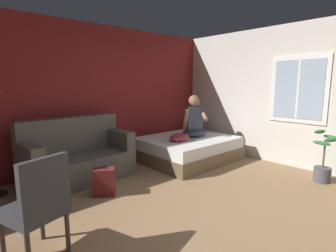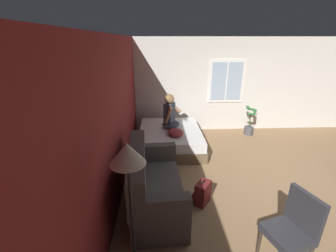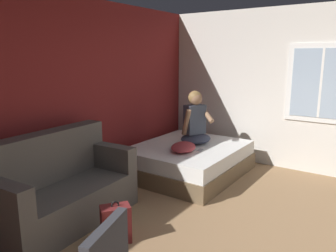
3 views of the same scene
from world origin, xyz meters
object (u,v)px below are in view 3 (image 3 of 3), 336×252
(person_seated, at_px, (195,122))
(backpack, at_px, (116,224))
(couch, at_px, (60,189))
(throw_pillow, at_px, (183,147))
(cell_phone, at_px, (200,150))
(bed, at_px, (189,160))

(person_seated, bearing_deg, backpack, -169.86)
(couch, height_order, backpack, couch)
(throw_pillow, relative_size, cell_phone, 3.33)
(backpack, relative_size, throw_pillow, 0.95)
(backpack, bearing_deg, throw_pillow, 9.79)
(throw_pillow, xyz_separation_m, cell_phone, (0.20, -0.18, -0.07))
(bed, xyz_separation_m, couch, (-2.21, 0.41, 0.16))
(person_seated, bearing_deg, throw_pillow, -168.68)
(bed, distance_m, couch, 2.25)
(couch, distance_m, cell_phone, 2.18)
(backpack, bearing_deg, couch, 92.16)
(person_seated, xyz_separation_m, backpack, (-2.36, -0.42, -0.64))
(person_seated, distance_m, backpack, 2.48)
(couch, distance_m, person_seated, 2.47)
(backpack, relative_size, cell_phone, 3.18)
(bed, bearing_deg, couch, 169.57)
(cell_phone, bearing_deg, person_seated, -60.70)
(backpack, bearing_deg, person_seated, 10.14)
(cell_phone, bearing_deg, backpack, 82.49)
(bed, bearing_deg, cell_phone, -116.97)
(throw_pillow, bearing_deg, bed, 18.23)
(throw_pillow, height_order, cell_phone, throw_pillow)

